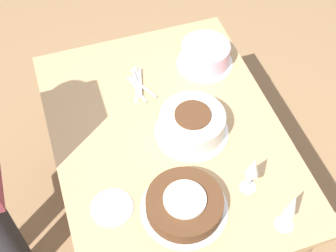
{
  "coord_description": "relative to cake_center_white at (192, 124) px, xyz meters",
  "views": [
    {
      "loc": [
        1.06,
        -0.35,
        2.25
      ],
      "look_at": [
        0.0,
        0.0,
        0.77
      ],
      "focal_mm": 50.0,
      "sensor_mm": 36.0,
      "label": 1
    }
  ],
  "objects": [
    {
      "name": "dining_table",
      "position": [
        -0.02,
        -0.09,
        -0.17
      ],
      "size": [
        1.22,
        0.92,
        0.72
      ],
      "color": "tan",
      "rests_on": "ground_plane"
    },
    {
      "name": "cake_center_white",
      "position": [
        0.0,
        0.0,
        0.0
      ],
      "size": [
        0.3,
        0.3,
        0.12
      ],
      "color": "white",
      "rests_on": "dining_table"
    },
    {
      "name": "cake_back_decorated",
      "position": [
        -0.35,
        0.19,
        -0.0
      ],
      "size": [
        0.26,
        0.26,
        0.11
      ],
      "color": "white",
      "rests_on": "dining_table"
    },
    {
      "name": "fork_pile",
      "position": [
        -0.31,
        -0.13,
        -0.04
      ],
      "size": [
        0.22,
        0.1,
        0.02
      ],
      "color": "silver",
      "rests_on": "dining_table"
    },
    {
      "name": "cake_front_chocolate",
      "position": [
        0.32,
        -0.14,
        -0.02
      ],
      "size": [
        0.32,
        0.32,
        0.08
      ],
      "color": "white",
      "rests_on": "dining_table"
    },
    {
      "name": "ground_plane",
      "position": [
        -0.02,
        -0.09,
        -0.78
      ],
      "size": [
        12.0,
        12.0,
        0.0
      ],
      "primitive_type": "plane",
      "color": "#8E6B47"
    },
    {
      "name": "wine_glass_far",
      "position": [
        0.48,
        0.17,
        0.08
      ],
      "size": [
        0.07,
        0.07,
        0.2
      ],
      "color": "silver",
      "rests_on": "dining_table"
    },
    {
      "name": "wine_glass_near",
      "position": [
        0.31,
        0.11,
        0.08
      ],
      "size": [
        0.06,
        0.06,
        0.19
      ],
      "color": "silver",
      "rests_on": "dining_table"
    },
    {
      "name": "dessert_plate_right",
      "position": [
        0.23,
        -0.39,
        -0.05
      ],
      "size": [
        0.15,
        0.15,
        0.01
      ],
      "color": "silver",
      "rests_on": "dining_table"
    }
  ]
}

